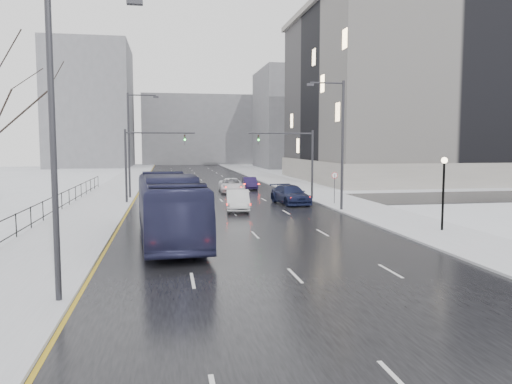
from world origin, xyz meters
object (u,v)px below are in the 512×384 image
sedan_center_near (192,209)px  sedan_right_distant (250,183)px  streetlight_r_mid (340,139)px  streetlight_l_near (60,130)px  no_uturn_sign (335,178)px  bus (169,207)px  streetlight_l_far (131,140)px  sedan_right_cross (231,185)px  mast_signal_right (301,156)px  sedan_right_near (238,200)px  mast_signal_left (138,157)px  lamppost_r_mid (444,183)px  sedan_right_far (290,195)px

sedan_center_near → sedan_right_distant: size_ratio=1.18×
streetlight_r_mid → sedan_center_near: (-11.48, -3.60, -4.73)m
streetlight_l_near → no_uturn_sign: bearing=54.1°
no_uturn_sign → sedan_right_distant: (-4.70, 15.95, -1.56)m
streetlight_r_mid → no_uturn_sign: size_ratio=3.70×
streetlight_r_mid → bus: bearing=-143.5°
streetlight_l_far → sedan_right_distant: streetlight_l_far is taller
streetlight_r_mid → sedan_right_cross: streetlight_r_mid is taller
streetlight_r_mid → mast_signal_right: size_ratio=1.54×
streetlight_l_far → sedan_right_cross: bearing=24.2°
streetlight_l_near → mast_signal_right: streetlight_l_near is taller
streetlight_l_near → sedan_right_distant: bearing=72.4°
sedan_center_near → no_uturn_sign: bearing=28.2°
mast_signal_right → sedan_right_cross: size_ratio=1.19×
streetlight_l_far → sedan_right_near: (8.67, -10.40, -4.77)m
sedan_right_near → mast_signal_left: bearing=146.9°
streetlight_l_near → sedan_right_distant: streetlight_l_near is taller
sedan_right_near → lamppost_r_mid: bearing=-41.7°
bus → sedan_right_far: bearing=51.0°
no_uturn_sign → sedan_right_distant: size_ratio=0.64×
streetlight_l_far → lamppost_r_mid: streetlight_l_far is taller
mast_signal_left → sedan_right_near: mast_signal_left is taller
streetlight_l_near → bus: streetlight_l_near is taller
lamppost_r_mid → bus: size_ratio=0.34×
streetlight_r_mid → bus: size_ratio=0.78×
no_uturn_sign → lamppost_r_mid: bearing=-82.7°
no_uturn_sign → streetlight_l_near: bearing=-125.9°
mast_signal_left → sedan_right_near: size_ratio=1.32×
mast_signal_right → bus: mast_signal_right is taller
lamppost_r_mid → mast_signal_left: (-18.33, 18.00, 1.16)m
streetlight_l_near → streetlight_l_far: size_ratio=1.00×
lamppost_r_mid → sedan_center_near: (-14.32, 6.40, -2.05)m
sedan_right_near → mast_signal_right: bearing=49.3°
mast_signal_right → sedan_center_near: (-10.64, -11.60, -3.22)m
streetlight_l_near → sedan_right_distant: 42.19m
sedan_right_far → bus: bearing=-132.4°
streetlight_r_mid → sedan_right_cross: size_ratio=1.82×
mast_signal_left → sedan_right_cross: bearing=42.7°
streetlight_l_near → streetlight_r_mid: bearing=50.8°
no_uturn_sign → sedan_right_near: 9.14m
lamppost_r_mid → sedan_right_distant: bearing=102.2°
sedan_right_far → sedan_right_distant: (-1.14, 14.68, -0.11)m
sedan_right_near → sedan_right_distant: size_ratio=1.16×
sedan_right_far → sedan_right_cross: bearing=100.9°
sedan_right_near → sedan_right_distant: sedan_right_near is taller
streetlight_l_far → mast_signal_left: bearing=-78.1°
sedan_right_far → streetlight_l_far: bearing=146.7°
no_uturn_sign → sedan_center_near: (-12.52, -7.60, -1.41)m
bus → sedan_right_near: (5.30, 11.20, -0.97)m
streetlight_l_near → sedan_right_near: size_ratio=2.03×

